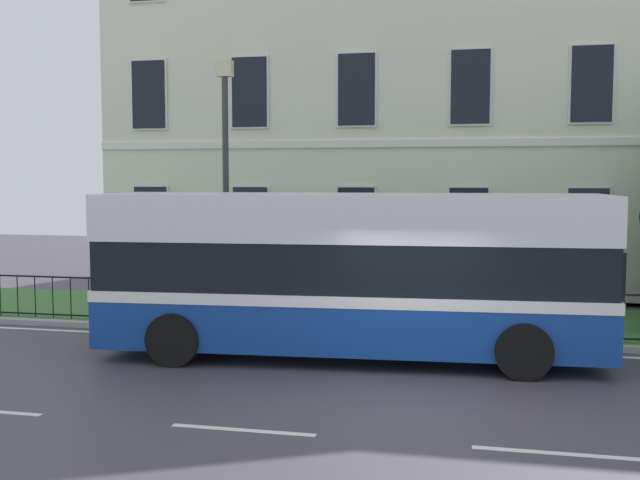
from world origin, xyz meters
name	(u,v)px	position (x,y,z in m)	size (l,w,h in m)	color
ground_plane	(412,388)	(0.00, 0.76, -0.02)	(60.00, 56.00, 0.18)	#433F49
georgian_townhouse	(427,64)	(-0.87, 14.15, 7.00)	(18.53, 9.64, 13.70)	silver
iron_verge_railing	(387,309)	(-0.87, 4.40, 0.62)	(18.21, 0.04, 0.97)	black
single_decker_bus	(351,272)	(-1.32, 2.56, 1.61)	(9.37, 3.02, 3.05)	navy
street_lamp_post	(226,170)	(-4.73, 5.40, 3.53)	(0.36, 0.24, 5.86)	#333338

